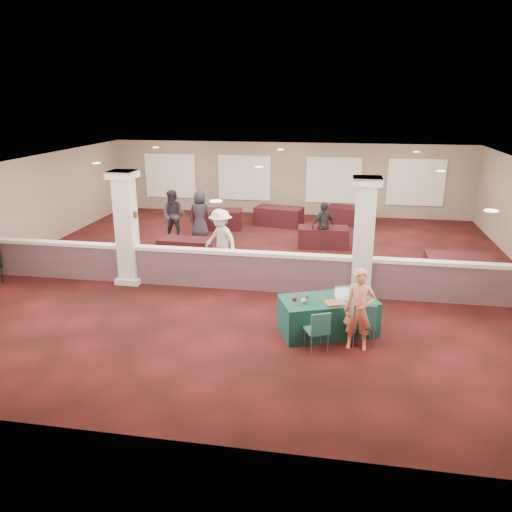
% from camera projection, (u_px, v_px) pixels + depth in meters
% --- Properties ---
extents(ground, '(16.00, 16.00, 0.00)m').
position_uv_depth(ground, '(259.00, 271.00, 15.27)').
color(ground, '#421011').
rests_on(ground, ground).
extents(wall_back, '(16.00, 0.04, 3.20)m').
position_uv_depth(wall_back, '(288.00, 179.00, 22.29)').
color(wall_back, '#7C6255').
rests_on(wall_back, ground).
extents(wall_front, '(16.00, 0.04, 3.20)m').
position_uv_depth(wall_front, '(168.00, 348.00, 7.27)').
color(wall_front, '#7C6255').
rests_on(wall_front, ground).
extents(wall_left, '(0.04, 16.00, 3.20)m').
position_uv_depth(wall_left, '(15.00, 211.00, 16.08)').
color(wall_left, '#7C6255').
rests_on(wall_left, ground).
extents(ceiling, '(16.00, 16.00, 0.02)m').
position_uv_depth(ceiling, '(259.00, 166.00, 14.29)').
color(ceiling, silver).
rests_on(ceiling, wall_back).
extents(partition_wall, '(15.60, 0.28, 1.10)m').
position_uv_depth(partition_wall, '(250.00, 270.00, 13.69)').
color(partition_wall, brown).
rests_on(partition_wall, ground).
extents(column_left, '(0.72, 0.72, 3.20)m').
position_uv_depth(column_left, '(127.00, 227.00, 13.93)').
color(column_left, silver).
rests_on(column_left, ground).
extents(column_right, '(0.72, 0.72, 3.20)m').
position_uv_depth(column_right, '(364.00, 237.00, 12.87)').
color(column_right, silver).
rests_on(column_right, ground).
extents(sconce_left, '(0.12, 0.12, 0.18)m').
position_uv_depth(sconce_left, '(116.00, 214.00, 13.87)').
color(sconce_left, brown).
rests_on(sconce_left, column_left).
extents(sconce_right, '(0.12, 0.12, 0.18)m').
position_uv_depth(sconce_right, '(135.00, 214.00, 13.77)').
color(sconce_right, brown).
rests_on(sconce_right, column_left).
extents(near_table, '(2.34, 1.75, 0.81)m').
position_uv_depth(near_table, '(328.00, 316.00, 11.22)').
color(near_table, '#0E3635').
rests_on(near_table, ground).
extents(conf_chair_main, '(0.54, 0.54, 1.00)m').
position_uv_depth(conf_chair_main, '(364.00, 321.00, 10.52)').
color(conf_chair_main, '#205D55').
rests_on(conf_chair_main, ground).
extents(conf_chair_side, '(0.60, 0.60, 0.90)m').
position_uv_depth(conf_chair_side, '(318.00, 328.00, 10.34)').
color(conf_chair_side, '#205D55').
rests_on(conf_chair_side, ground).
extents(woman, '(0.66, 0.46, 1.76)m').
position_uv_depth(woman, '(359.00, 310.00, 10.37)').
color(woman, '#FB896D').
rests_on(woman, ground).
extents(far_table_front_left, '(1.69, 0.90, 0.67)m').
position_uv_depth(far_table_front_left, '(185.00, 248.00, 16.44)').
color(far_table_front_left, black).
rests_on(far_table_front_left, ground).
extents(far_table_front_center, '(1.82, 1.01, 0.71)m').
position_uv_depth(far_table_front_center, '(323.00, 237.00, 17.68)').
color(far_table_front_center, black).
rests_on(far_table_front_center, ground).
extents(far_table_front_right, '(1.84, 0.92, 0.75)m').
position_uv_depth(far_table_front_right, '(458.00, 267.00, 14.49)').
color(far_table_front_right, black).
rests_on(far_table_front_right, ground).
extents(far_table_back_left, '(2.02, 1.21, 0.77)m').
position_uv_depth(far_table_back_left, '(218.00, 219.00, 20.14)').
color(far_table_back_left, black).
rests_on(far_table_back_left, ground).
extents(far_table_back_center, '(2.06, 1.32, 0.77)m').
position_uv_depth(far_table_back_center, '(279.00, 216.00, 20.61)').
color(far_table_back_center, black).
rests_on(far_table_back_center, ground).
extents(far_table_back_right, '(1.98, 1.40, 0.73)m').
position_uv_depth(far_table_back_right, '(348.00, 216.00, 20.82)').
color(far_table_back_right, black).
rests_on(far_table_back_right, ground).
extents(attendee_a, '(0.91, 0.52, 1.87)m').
position_uv_depth(attendee_a, '(174.00, 215.00, 18.36)').
color(attendee_a, black).
rests_on(attendee_a, ground).
extents(attendee_b, '(1.33, 1.12, 1.90)m').
position_uv_depth(attendee_b, '(221.00, 240.00, 15.17)').
color(attendee_b, '#B7B8B3').
rests_on(attendee_b, ground).
extents(attendee_c, '(1.03, 1.01, 1.67)m').
position_uv_depth(attendee_c, '(323.00, 226.00, 17.30)').
color(attendee_c, black).
rests_on(attendee_c, ground).
extents(attendee_d, '(0.88, 0.48, 1.77)m').
position_uv_depth(attendee_d, '(200.00, 214.00, 18.74)').
color(attendee_d, black).
rests_on(attendee_d, ground).
extents(laptop_base, '(0.43, 0.37, 0.02)m').
position_uv_depth(laptop_base, '(344.00, 298.00, 11.11)').
color(laptop_base, '#B9B9BE').
rests_on(laptop_base, near_table).
extents(laptop_screen, '(0.34, 0.15, 0.24)m').
position_uv_depth(laptop_screen, '(342.00, 291.00, 11.19)').
color(laptop_screen, '#B9B9BE').
rests_on(laptop_screen, near_table).
extents(screen_glow, '(0.31, 0.13, 0.21)m').
position_uv_depth(screen_glow, '(342.00, 292.00, 11.19)').
color(screen_glow, silver).
rests_on(screen_glow, near_table).
extents(knitting, '(0.53, 0.47, 0.03)m').
position_uv_depth(knitting, '(335.00, 303.00, 10.85)').
color(knitting, orange).
rests_on(knitting, near_table).
extents(yarn_cream, '(0.12, 0.12, 0.12)m').
position_uv_depth(yarn_cream, '(304.00, 300.00, 10.86)').
color(yarn_cream, beige).
rests_on(yarn_cream, near_table).
extents(yarn_red, '(0.11, 0.11, 0.11)m').
position_uv_depth(yarn_red, '(294.00, 298.00, 10.99)').
color(yarn_red, '#5D1312').
rests_on(yarn_red, near_table).
extents(yarn_grey, '(0.12, 0.12, 0.12)m').
position_uv_depth(yarn_grey, '(305.00, 296.00, 11.11)').
color(yarn_grey, '#525257').
rests_on(yarn_grey, near_table).
extents(scissors, '(0.14, 0.08, 0.01)m').
position_uv_depth(scissors, '(364.00, 301.00, 10.95)').
color(scissors, red).
rests_on(scissors, near_table).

